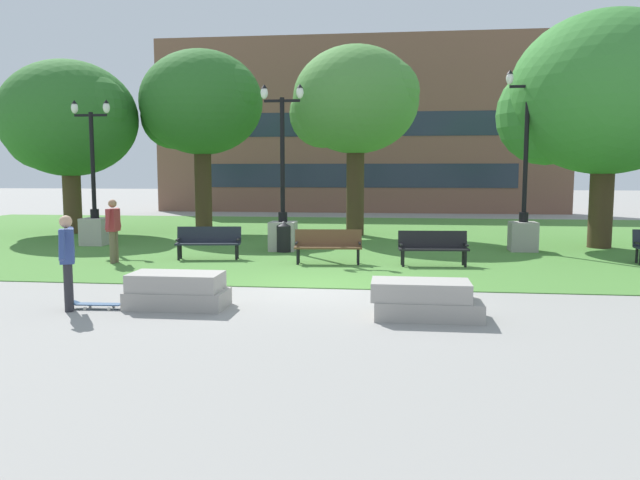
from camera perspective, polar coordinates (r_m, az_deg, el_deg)
name	(u,v)px	position (r m, az deg, el deg)	size (l,w,h in m)	color
ground_plane	(315,289)	(13.28, -0.46, -4.47)	(140.00, 140.00, 0.00)	gray
grass_lawn	(350,238)	(23.13, 2.72, 0.19)	(40.00, 20.00, 0.02)	#4C8438
concrete_block_center	(177,291)	(11.73, -12.94, -4.56)	(1.80, 0.90, 0.64)	#9E9991
concrete_block_left	(425,300)	(10.77, 9.54, -5.45)	(1.86, 0.90, 0.64)	#9E9991
person_skateboarder	(67,257)	(11.96, -22.11, -1.46)	(0.49, 1.13, 1.71)	#28282D
skateboard	(99,304)	(12.04, -19.53, -5.56)	(1.03, 0.28, 0.14)	#2D4C75
park_bench_near_left	(433,246)	(16.57, 10.30, -0.53)	(1.84, 0.67, 0.90)	black
park_bench_far_left	(209,241)	(17.80, -10.15, -0.05)	(1.86, 0.79, 0.90)	#1E232D
park_bench_far_right	(328,244)	(16.67, 0.75, -0.38)	(1.84, 0.68, 0.90)	brown
lamp_post_left	(95,216)	(22.08, -19.90, 2.09)	(1.32, 0.80, 4.78)	#ADA89E
lamp_post_right	(524,215)	(20.20, 18.12, 2.15)	(1.32, 0.80, 5.50)	gray
lamp_post_center	(283,218)	(19.34, -3.42, 2.06)	(1.32, 0.80, 5.08)	#ADA89E
tree_near_right	(354,102)	(24.12, 3.15, 12.47)	(4.99, 4.75, 7.15)	#42301E
tree_far_right	(604,96)	(22.09, 24.51, 11.90)	(6.30, 6.00, 7.45)	#42301E
tree_far_left	(200,105)	(26.09, -10.90, 12.04)	(5.15, 4.90, 7.28)	#42301E
tree_near_left	(67,120)	(26.73, -22.09, 10.09)	(5.56, 5.29, 6.75)	#4C3823
trash_bin	(284,236)	(19.08, -3.29, 0.36)	(0.49, 0.49, 0.96)	black
person_bystander_near_lawn	(113,227)	(17.62, -18.38, 1.11)	(0.25, 0.89, 1.71)	brown
building_facade_distant	(358,125)	(37.59, 3.53, 10.44)	(24.57, 1.03, 10.37)	brown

